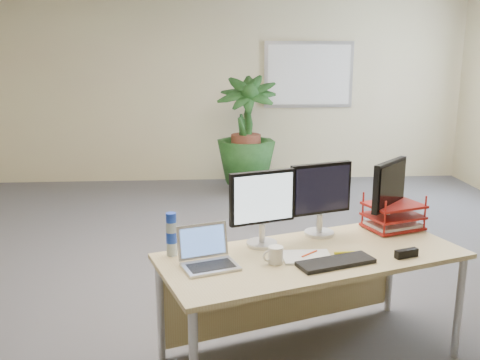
{
  "coord_description": "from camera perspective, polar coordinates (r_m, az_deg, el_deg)",
  "views": [
    {
      "loc": [
        -0.33,
        -3.85,
        1.9
      ],
      "look_at": [
        -0.05,
        0.35,
        0.87
      ],
      "focal_mm": 40.0,
      "sensor_mm": 36.0,
      "label": 1
    }
  ],
  "objects": [
    {
      "name": "whiteboard",
      "position": [
        7.97,
        7.34,
        11.08
      ],
      "size": [
        1.3,
        0.04,
        0.95
      ],
      "color": "#B9B8BD",
      "rests_on": "back_wall"
    },
    {
      "name": "monitor_left",
      "position": [
        3.31,
        2.4,
        -2.48
      ],
      "size": [
        0.42,
        0.19,
        0.48
      ],
      "color": "silver",
      "rests_on": "desk"
    },
    {
      "name": "monitor_right",
      "position": [
        3.53,
        8.6,
        -1.51
      ],
      "size": [
        0.42,
        0.2,
        0.48
      ],
      "color": "silver",
      "rests_on": "desk"
    },
    {
      "name": "letter_tray",
      "position": [
        3.81,
        16.01,
        -3.91
      ],
      "size": [
        0.43,
        0.38,
        0.17
      ],
      "color": "maroon",
      "rests_on": "desk"
    },
    {
      "name": "orange_pen",
      "position": [
        3.23,
        7.42,
        -7.79
      ],
      "size": [
        0.11,
        0.1,
        0.01
      ],
      "primitive_type": "cylinder",
      "rotation": [
        0.0,
        1.57,
        0.71
      ],
      "color": "#F34C1B",
      "rests_on": "spiral_notebook"
    },
    {
      "name": "keyboard",
      "position": [
        3.14,
        10.18,
        -8.63
      ],
      "size": [
        0.48,
        0.29,
        0.03
      ],
      "primitive_type": "cube",
      "rotation": [
        0.0,
        0.0,
        0.33
      ],
      "color": "black",
      "rests_on": "desk"
    },
    {
      "name": "floor_plant",
      "position": [
        7.16,
        0.64,
        4.46
      ],
      "size": [
        0.99,
        0.99,
        1.5
      ],
      "primitive_type": "imported",
      "rotation": [
        0.0,
        0.0,
        -0.19
      ],
      "color": "#153814",
      "rests_on": "floor"
    },
    {
      "name": "floor",
      "position": [
        4.3,
        0.94,
        -12.47
      ],
      "size": [
        8.0,
        8.0,
        0.0
      ],
      "primitive_type": "plane",
      "color": "#4E4E54",
      "rests_on": "ground"
    },
    {
      "name": "back_wall",
      "position": [
        7.87,
        -1.48,
        9.69
      ],
      "size": [
        7.0,
        0.04,
        2.7
      ],
      "primitive_type": "cube",
      "color": "beige",
      "rests_on": "floor"
    },
    {
      "name": "monitor_dark",
      "position": [
        3.76,
        15.63,
        -1.03
      ],
      "size": [
        0.32,
        0.34,
        0.47
      ],
      "color": "silver",
      "rests_on": "desk"
    },
    {
      "name": "stapler",
      "position": [
        3.34,
        17.33,
        -7.47
      ],
      "size": [
        0.15,
        0.09,
        0.05
      ],
      "primitive_type": "cube",
      "rotation": [
        0.0,
        0.0,
        0.33
      ],
      "color": "black",
      "rests_on": "desk"
    },
    {
      "name": "water_bottle",
      "position": [
        3.21,
        -7.31,
        -5.85
      ],
      "size": [
        0.07,
        0.07,
        0.26
      ],
      "color": "#A9BDC6",
      "rests_on": "desk"
    },
    {
      "name": "laptop",
      "position": [
        3.08,
        -3.55,
        -7.99
      ],
      "size": [
        0.37,
        0.35,
        0.22
      ],
      "color": "silver",
      "rests_on": "desk"
    },
    {
      "name": "spiral_notebook",
      "position": [
        3.21,
        7.14,
        -8.15
      ],
      "size": [
        0.29,
        0.22,
        0.01
      ],
      "primitive_type": "cube",
      "rotation": [
        0.0,
        0.0,
        -0.01
      ],
      "color": "white",
      "rests_on": "desk"
    },
    {
      "name": "desk",
      "position": [
        3.41,
        6.8,
        -9.53
      ],
      "size": [
        1.98,
        1.32,
        0.7
      ],
      "color": "tan",
      "rests_on": "floor"
    },
    {
      "name": "coffee_mug",
      "position": [
        3.11,
        3.77,
        -7.96
      ],
      "size": [
        0.13,
        0.09,
        0.1
      ],
      "color": "white",
      "rests_on": "desk"
    },
    {
      "name": "yellow_highlighter",
      "position": [
        3.3,
        11.06,
        -7.61
      ],
      "size": [
        0.12,
        0.03,
        0.02
      ],
      "primitive_type": "cylinder",
      "rotation": [
        0.0,
        1.57,
        0.07
      ],
      "color": "yellow",
      "rests_on": "desk"
    }
  ]
}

